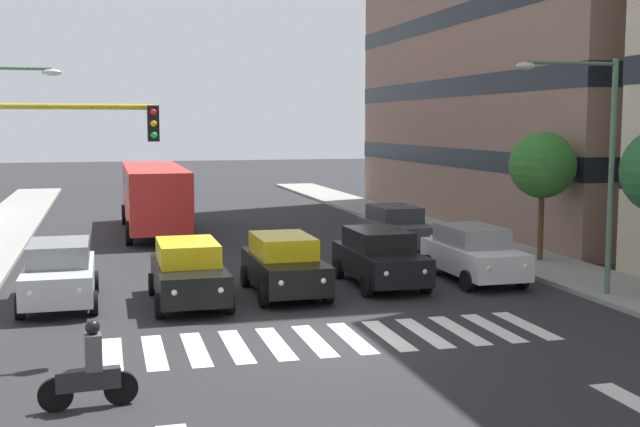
# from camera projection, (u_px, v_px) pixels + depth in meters

# --- Properties ---
(ground_plane) EXTENTS (180.00, 180.00, 0.00)m
(ground_plane) POSITION_uv_depth(u_px,v_px,m) (333.00, 339.00, 18.55)
(ground_plane) COLOR #262628
(crosswalk_markings) EXTENTS (10.35, 2.80, 0.01)m
(crosswalk_markings) POSITION_uv_depth(u_px,v_px,m) (333.00, 339.00, 18.55)
(crosswalk_markings) COLOR silver
(crosswalk_markings) RESTS_ON ground_plane
(lane_arrow_0) EXTENTS (0.50, 2.20, 0.01)m
(lane_arrow_0) POSITION_uv_depth(u_px,v_px,m) (637.00, 403.00, 14.31)
(lane_arrow_0) COLOR silver
(lane_arrow_0) RESTS_ON ground_plane
(car_0) EXTENTS (2.02, 4.44, 1.72)m
(car_0) POSITION_uv_depth(u_px,v_px,m) (473.00, 253.00, 25.38)
(car_0) COLOR silver
(car_0) RESTS_ON ground_plane
(car_1) EXTENTS (2.02, 4.44, 1.72)m
(car_1) POSITION_uv_depth(u_px,v_px,m) (379.00, 257.00, 24.61)
(car_1) COLOR black
(car_1) RESTS_ON ground_plane
(car_2) EXTENTS (2.02, 4.44, 1.72)m
(car_2) POSITION_uv_depth(u_px,v_px,m) (284.00, 264.00, 23.32)
(car_2) COLOR black
(car_2) RESTS_ON ground_plane
(car_3) EXTENTS (2.02, 4.44, 1.72)m
(car_3) POSITION_uv_depth(u_px,v_px,m) (188.00, 272.00, 22.13)
(car_3) COLOR black
(car_3) RESTS_ON ground_plane
(car_4) EXTENTS (2.02, 4.44, 1.72)m
(car_4) POSITION_uv_depth(u_px,v_px,m) (60.00, 273.00, 22.01)
(car_4) COLOR #B2B7BC
(car_4) RESTS_ON ground_plane
(car_row2_0) EXTENTS (2.02, 4.44, 1.72)m
(car_row2_0) POSITION_uv_depth(u_px,v_px,m) (395.00, 227.00, 31.60)
(car_row2_0) COLOR #474C51
(car_row2_0) RESTS_ON ground_plane
(bus_behind_traffic) EXTENTS (2.78, 10.50, 3.00)m
(bus_behind_traffic) POSITION_uv_depth(u_px,v_px,m) (154.00, 192.00, 36.52)
(bus_behind_traffic) COLOR red
(bus_behind_traffic) RESTS_ON ground_plane
(motorcycle_with_rider) EXTENTS (1.70, 0.38, 1.57)m
(motorcycle_with_rider) POSITION_uv_depth(u_px,v_px,m) (90.00, 372.00, 14.01)
(motorcycle_with_rider) COLOR black
(motorcycle_with_rider) RESTS_ON ground_plane
(traffic_light_gantry) EXTENTS (3.97, 0.36, 5.50)m
(traffic_light_gantry) POSITION_uv_depth(u_px,v_px,m) (24.00, 186.00, 16.57)
(traffic_light_gantry) COLOR #AD991E
(traffic_light_gantry) RESTS_ON ground_plane
(street_lamp_left) EXTENTS (3.12, 0.28, 6.58)m
(street_lamp_left) POSITION_uv_depth(u_px,v_px,m) (595.00, 149.00, 22.25)
(street_lamp_left) COLOR #4C6B56
(street_lamp_left) RESTS_ON sidewalk_left
(street_tree_1) EXTENTS (2.33, 2.33, 4.51)m
(street_tree_1) POSITION_uv_depth(u_px,v_px,m) (543.00, 166.00, 28.12)
(street_tree_1) COLOR #513823
(street_tree_1) RESTS_ON sidewalk_left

